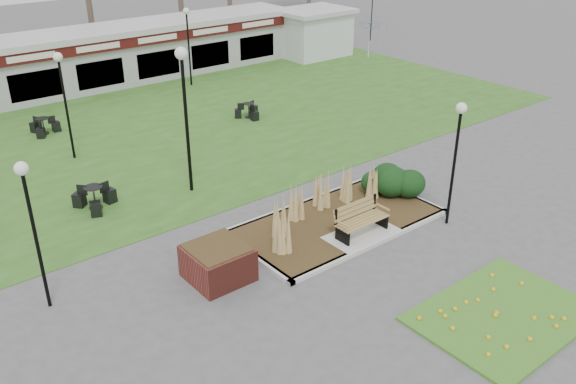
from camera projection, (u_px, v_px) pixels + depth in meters
ground at (365, 239)px, 17.71m from camera, size 100.00×100.00×0.00m
lawn at (166, 128)px, 26.12m from camera, size 34.00×16.00×0.02m
flower_bed at (503, 314)px, 14.45m from camera, size 4.20×3.00×0.16m
planting_bed at (364, 200)px, 19.21m from camera, size 6.75×3.40×1.27m
park_bench at (360, 218)px, 17.62m from camera, size 1.70×0.66×0.93m
brick_planter at (218, 262)px, 15.73m from camera, size 1.50×1.50×0.95m
food_pavilion at (88, 59)px, 31.06m from camera, size 24.60×3.40×2.90m
service_hut at (313, 32)px, 37.27m from camera, size 4.40×3.40×2.83m
lamp_post_near_left at (29, 204)px, 13.63m from camera, size 0.32×0.32×3.82m
lamp_post_near_right at (458, 138)px, 17.37m from camera, size 0.32×0.32×3.82m
lamp_post_mid_left at (62, 83)px, 21.87m from camera, size 0.33×0.33×4.03m
lamp_post_mid_right at (184, 89)px, 19.08m from camera, size 0.40×0.40×4.86m
lamp_post_far_right at (188, 30)px, 30.73m from camera, size 0.33×0.33×3.96m
bistro_set_a at (44, 128)px, 25.38m from camera, size 1.14×1.28×0.68m
bistro_set_b at (95, 201)px, 19.35m from camera, size 1.31×1.38×0.74m
bistro_set_c at (249, 113)px, 27.24m from camera, size 1.23×1.10×0.65m
patio_umbrella at (370, 40)px, 33.49m from camera, size 2.87×2.90×2.88m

